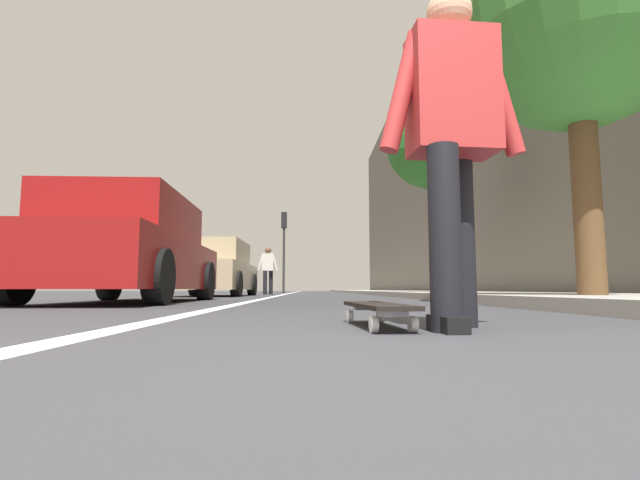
% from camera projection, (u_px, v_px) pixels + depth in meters
% --- Properties ---
extents(ground_plane, '(80.00, 80.00, 0.00)m').
position_uv_depth(ground_plane, '(325.00, 297.00, 10.85)').
color(ground_plane, '#38383D').
extents(lane_stripe_white, '(52.00, 0.16, 0.01)m').
position_uv_depth(lane_stripe_white, '(290.00, 293.00, 20.76)').
color(lane_stripe_white, silver).
rests_on(lane_stripe_white, ground).
extents(sidewalk_curb, '(52.00, 3.20, 0.12)m').
position_uv_depth(sidewalk_curb, '(397.00, 292.00, 18.88)').
color(sidewalk_curb, '#9E9B93').
rests_on(sidewalk_curb, ground).
extents(building_facade, '(40.00, 1.20, 12.43)m').
position_uv_depth(building_facade, '(432.00, 170.00, 23.57)').
color(building_facade, '#696156').
rests_on(building_facade, ground).
extents(skateboard, '(0.85, 0.27, 0.11)m').
position_uv_depth(skateboard, '(377.00, 308.00, 2.27)').
color(skateboard, white).
rests_on(skateboard, ground).
extents(skater_person, '(0.48, 0.72, 1.64)m').
position_uv_depth(skater_person, '(452.00, 130.00, 2.22)').
color(skater_person, black).
rests_on(skater_person, ground).
extents(parked_car_near, '(4.42, 1.92, 1.49)m').
position_uv_depth(parked_car_near, '(129.00, 252.00, 6.61)').
color(parked_car_near, maroon).
rests_on(parked_car_near, ground).
extents(parked_car_mid, '(4.25, 2.02, 1.47)m').
position_uv_depth(parked_car_mid, '(213.00, 270.00, 12.60)').
color(parked_car_mid, tan).
rests_on(parked_car_mid, ground).
extents(traffic_light, '(0.33, 0.28, 4.03)m').
position_uv_depth(traffic_light, '(284.00, 237.00, 23.27)').
color(traffic_light, '#2D2D2D').
rests_on(traffic_light, ground).
extents(street_tree_near, '(2.72, 2.72, 4.78)m').
position_uv_depth(street_tree_near, '(576.00, 18.00, 5.55)').
color(street_tree_near, brown).
rests_on(street_tree_near, ground).
extents(street_tree_mid, '(2.30, 2.30, 5.11)m').
position_uv_depth(street_tree_mid, '(431.00, 146.00, 12.19)').
color(street_tree_mid, brown).
rests_on(street_tree_mid, ground).
extents(pedestrian_distant, '(0.47, 0.73, 1.67)m').
position_uv_depth(pedestrian_distant, '(268.00, 267.00, 16.51)').
color(pedestrian_distant, black).
rests_on(pedestrian_distant, ground).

